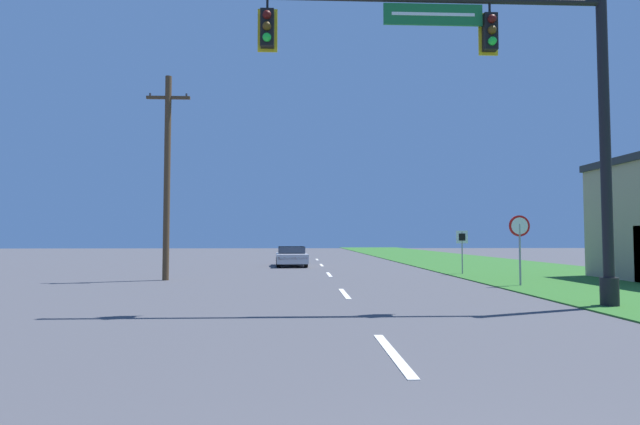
# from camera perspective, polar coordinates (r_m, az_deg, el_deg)

# --- Properties ---
(grass_verge_right) EXTENTS (10.00, 110.00, 0.04)m
(grass_verge_right) POSITION_cam_1_polar(r_m,az_deg,el_deg) (33.74, 18.37, -5.67)
(grass_verge_right) COLOR #2D6626
(grass_verge_right) RESTS_ON ground
(road_center_line) EXTENTS (0.16, 34.80, 0.01)m
(road_center_line) POSITION_cam_1_polar(r_m,az_deg,el_deg) (23.63, 1.04, -7.10)
(road_center_line) COLOR silver
(road_center_line) RESTS_ON ground
(signal_mast) EXTENTS (10.12, 0.47, 8.66)m
(signal_mast) POSITION_cam_1_polar(r_m,az_deg,el_deg) (13.92, 21.12, 12.34)
(signal_mast) COLOR black
(signal_mast) RESTS_ON grass_verge_right
(car_ahead) EXTENTS (2.05, 4.41, 1.19)m
(car_ahead) POSITION_cam_1_polar(r_m,az_deg,el_deg) (30.64, -3.30, -5.01)
(car_ahead) COLOR black
(car_ahead) RESTS_ON ground
(stop_sign) EXTENTS (0.76, 0.07, 2.50)m
(stop_sign) POSITION_cam_1_polar(r_m,az_deg,el_deg) (19.31, 21.84, -2.32)
(stop_sign) COLOR gray
(stop_sign) RESTS_ON grass_verge_right
(route_sign_post) EXTENTS (0.55, 0.06, 2.03)m
(route_sign_post) POSITION_cam_1_polar(r_m,az_deg,el_deg) (24.61, 15.92, -3.28)
(route_sign_post) COLOR gray
(route_sign_post) RESTS_ON grass_verge_right
(utility_pole_near) EXTENTS (1.80, 0.26, 8.48)m
(utility_pole_near) POSITION_cam_1_polar(r_m,az_deg,el_deg) (21.63, -17.07, 4.28)
(utility_pole_near) COLOR #4C3823
(utility_pole_near) RESTS_ON ground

